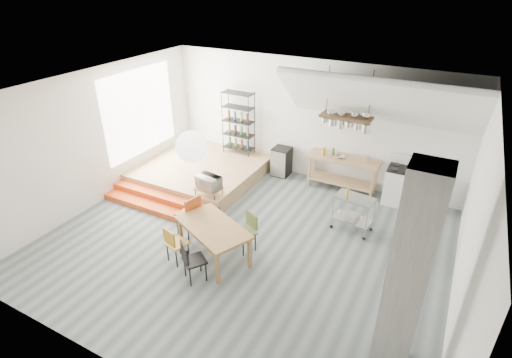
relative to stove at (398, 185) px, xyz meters
The scene contains 26 objects.
floor 4.05m from the stove, 128.38° to the right, with size 8.00×8.00×0.00m, color #505A5C.
wall_back 2.76m from the stove, behind, with size 8.00×0.04×3.20m, color silver.
wall_left 7.31m from the stove, 154.10° to the right, with size 0.04×7.00×3.20m, color silver.
wall_right 3.67m from the stove, 64.58° to the right, with size 0.04×7.00×3.20m, color silver.
ceiling 4.86m from the stove, 128.38° to the right, with size 8.00×7.00×0.02m, color white.
slope_ceiling 2.20m from the stove, 159.90° to the right, with size 4.40×1.80×0.15m, color white.
window_pane 6.82m from the stove, 165.66° to the right, with size 0.02×2.50×2.20m, color white.
platform 5.14m from the stove, 166.98° to the right, with size 3.00×3.00×0.40m, color #99784C.
step_lower 5.90m from the stove, 148.15° to the right, with size 3.00×0.35×0.13m, color #D44C19.
step_upper 5.72m from the stove, 151.14° to the right, with size 3.00×0.35×0.27m, color #D44C19.
concrete_column 4.86m from the stove, 80.25° to the right, with size 0.50×0.50×3.20m, color slate.
kitchen_counter 1.41m from the stove, behind, with size 1.80×0.60×0.91m.
stove is the anchor object (origin of this frame).
pot_rack 2.04m from the stove, behind, with size 1.20×0.50×1.43m.
wire_shelving 4.58m from the stove, behind, with size 0.88×0.38×1.80m.
microwave_shelf 4.58m from the stove, 148.33° to the right, with size 0.60×0.40×0.16m.
paper_lantern 5.23m from the stove, 132.64° to the right, with size 0.60×0.60×0.60m, color white.
dining_table 4.79m from the stove, 125.81° to the right, with size 1.76×1.42×0.73m.
chair_mustard 5.53m from the stove, 127.69° to the right, with size 0.45×0.45×0.80m.
chair_black 5.42m from the stove, 120.98° to the right, with size 0.53×0.53×0.83m.
chair_olive 4.07m from the stove, 125.08° to the right, with size 0.50×0.50×0.82m.
chair_red 5.04m from the stove, 136.27° to the right, with size 0.53×0.53×0.96m.
rolling_cart 1.79m from the stove, 111.08° to the right, with size 0.88×0.57×0.82m.
mini_fridge 3.14m from the stove, behind, with size 0.47×0.47×0.80m, color black.
microwave 4.59m from the stove, 148.33° to the right, with size 0.56×0.38×0.31m, color beige.
bowl 1.56m from the stove, behind, with size 0.23×0.23×0.06m, color silver.
Camera 1 is at (3.43, -5.97, 5.14)m, focal length 28.00 mm.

